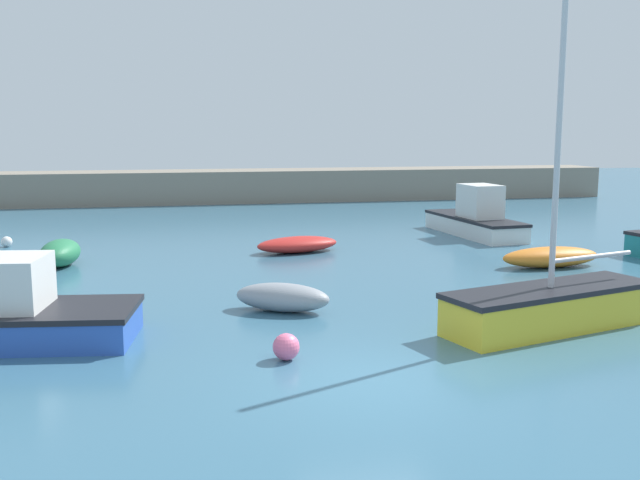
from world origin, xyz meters
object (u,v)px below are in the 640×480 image
(motorboat_with_cabin, at_px, (476,219))
(fishing_dinghy_green, at_px, (60,253))
(dinghy_near_pier, at_px, (282,297))
(motorboat_grey_hull, at_px, (17,313))
(rowboat_blue_near, at_px, (550,257))
(mooring_buoy_pink, at_px, (286,347))
(sailboat_tall_mast, at_px, (550,305))
(mooring_buoy_white, at_px, (7,242))
(rowboat_white_midwater, at_px, (297,244))

(motorboat_with_cabin, bearing_deg, fishing_dinghy_green, 96.82)
(fishing_dinghy_green, distance_m, dinghy_near_pier, 9.48)
(fishing_dinghy_green, distance_m, motorboat_grey_hull, 8.60)
(motorboat_with_cabin, height_order, rowboat_blue_near, motorboat_with_cabin)
(rowboat_blue_near, xyz_separation_m, mooring_buoy_pink, (-9.79, -7.52, -0.06))
(rowboat_blue_near, bearing_deg, fishing_dinghy_green, -14.72)
(sailboat_tall_mast, distance_m, mooring_buoy_white, 20.22)
(motorboat_with_cabin, xyz_separation_m, dinghy_near_pier, (-9.74, -10.70, -0.35))
(motorboat_with_cabin, relative_size, dinghy_near_pier, 2.34)
(rowboat_blue_near, relative_size, dinghy_near_pier, 1.33)
(sailboat_tall_mast, distance_m, mooring_buoy_pink, 6.17)
(sailboat_tall_mast, bearing_deg, rowboat_white_midwater, -86.85)
(dinghy_near_pier, bearing_deg, motorboat_with_cabin, 75.36)
(motorboat_with_cabin, bearing_deg, motorboat_grey_hull, 122.27)
(mooring_buoy_pink, bearing_deg, motorboat_grey_hull, 156.82)
(rowboat_white_midwater, relative_size, sailboat_tall_mast, 0.43)
(rowboat_white_midwater, bearing_deg, mooring_buoy_pink, -113.96)
(rowboat_white_midwater, bearing_deg, dinghy_near_pier, -115.44)
(rowboat_white_midwater, bearing_deg, rowboat_blue_near, -43.27)
(mooring_buoy_white, distance_m, mooring_buoy_pink, 17.30)
(fishing_dinghy_green, relative_size, sailboat_tall_mast, 0.32)
(fishing_dinghy_green, height_order, motorboat_grey_hull, motorboat_grey_hull)
(mooring_buoy_pink, bearing_deg, rowboat_blue_near, 37.54)
(rowboat_white_midwater, distance_m, sailboat_tall_mast, 11.57)
(rowboat_blue_near, height_order, dinghy_near_pier, dinghy_near_pier)
(mooring_buoy_pink, bearing_deg, mooring_buoy_white, 118.63)
(dinghy_near_pier, relative_size, mooring_buoy_pink, 4.88)
(rowboat_white_midwater, height_order, dinghy_near_pier, dinghy_near_pier)
(motorboat_with_cabin, relative_size, motorboat_grey_hull, 1.22)
(dinghy_near_pier, xyz_separation_m, motorboat_grey_hull, (-5.81, -1.42, 0.28))
(sailboat_tall_mast, relative_size, mooring_buoy_pink, 14.40)
(rowboat_white_midwater, distance_m, motorboat_grey_hull, 12.24)
(motorboat_with_cabin, xyz_separation_m, fishing_dinghy_green, (-15.95, -3.53, -0.27))
(fishing_dinghy_green, relative_size, rowboat_blue_near, 0.70)
(motorboat_grey_hull, distance_m, mooring_buoy_white, 13.25)
(rowboat_white_midwater, distance_m, dinghy_near_pier, 8.38)
(rowboat_blue_near, relative_size, rowboat_white_midwater, 1.04)
(motorboat_with_cabin, bearing_deg, mooring_buoy_white, 81.91)
(motorboat_with_cabin, relative_size, rowboat_white_midwater, 1.82)
(fishing_dinghy_green, xyz_separation_m, sailboat_tall_mast, (11.81, -9.90, 0.11))
(rowboat_white_midwater, distance_m, mooring_buoy_white, 11.05)
(sailboat_tall_mast, xyz_separation_m, mooring_buoy_white, (-14.37, 14.22, -0.34))
(motorboat_grey_hull, bearing_deg, rowboat_white_midwater, 59.26)
(motorboat_with_cabin, relative_size, sailboat_tall_mast, 0.79)
(motorboat_with_cabin, relative_size, mooring_buoy_white, 14.93)
(motorboat_grey_hull, bearing_deg, dinghy_near_pier, 21.27)
(rowboat_white_midwater, height_order, mooring_buoy_white, rowboat_white_midwater)
(rowboat_blue_near, distance_m, motorboat_grey_hull, 16.00)
(fishing_dinghy_green, relative_size, motorboat_grey_hull, 0.49)
(fishing_dinghy_green, distance_m, mooring_buoy_white, 5.02)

